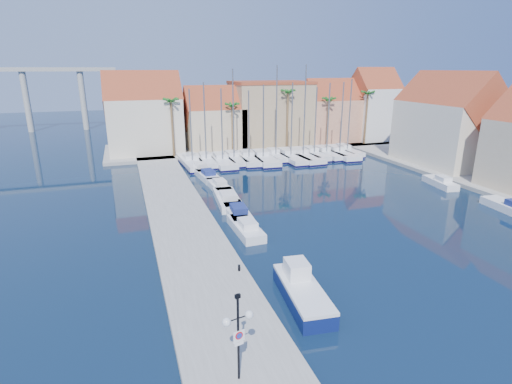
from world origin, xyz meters
TOP-DOWN VIEW (x-y plane):
  - ground at (0.00, 0.00)m, footprint 260.00×260.00m
  - quay_west at (-9.00, 13.50)m, footprint 6.00×77.00m
  - shore_north at (10.00, 48.00)m, footprint 54.00×16.00m
  - shore_east at (32.00, 15.00)m, footprint 12.00×60.00m
  - lamp_post at (-9.46, -8.67)m, footprint 1.50×0.62m
  - bollard at (-6.60, 1.26)m, footprint 0.18×0.18m
  - fishing_boat at (-3.65, -2.95)m, footprint 2.79×6.65m
  - motorboat_west_0 at (-3.80, 8.81)m, footprint 2.05×5.99m
  - motorboat_west_1 at (-3.42, 12.87)m, footprint 2.41×6.42m
  - motorboat_west_2 at (-3.30, 17.36)m, footprint 2.97×7.45m
  - motorboat_west_3 at (-3.03, 22.70)m, footprint 2.09×5.92m
  - motorboat_west_4 at (-3.36, 28.00)m, footprint 2.56×6.41m
  - motorboat_west_5 at (-3.61, 32.26)m, footprint 2.67×6.65m
  - motorboat_west_6 at (-3.27, 38.14)m, footprint 1.83×5.09m
  - motorboat_east_1 at (23.99, 15.38)m, footprint 2.49×5.59m
  - sailboat_0 at (-4.07, 36.33)m, footprint 3.38×10.94m
  - sailboat_1 at (-1.79, 36.69)m, footprint 2.77×9.00m
  - sailboat_2 at (0.51, 35.68)m, footprint 2.94×10.45m
  - sailboat_3 at (2.55, 36.53)m, footprint 2.69×9.25m
  - sailboat_4 at (4.93, 36.16)m, footprint 3.52×10.37m
  - sailboat_5 at (7.08, 35.62)m, footprint 3.37×11.17m
  - sailboat_6 at (9.67, 36.67)m, footprint 2.22×8.23m
  - sailboat_7 at (11.73, 35.49)m, footprint 3.07×11.31m
  - sailboat_8 at (13.79, 35.33)m, footprint 3.57×11.66m
  - sailboat_9 at (16.22, 35.97)m, footprint 2.94×9.61m
  - sailboat_10 at (18.36, 35.85)m, footprint 3.34×9.81m
  - sailboat_11 at (20.58, 35.38)m, footprint 3.20×11.13m
  - sailboat_12 at (22.73, 36.46)m, footprint 2.37×8.77m
  - building_0 at (-10.00, 47.00)m, footprint 12.30×9.00m
  - building_1 at (2.00, 47.00)m, footprint 10.30×8.00m
  - building_2 at (13.00, 48.00)m, footprint 14.20×10.20m
  - building_3 at (25.00, 47.00)m, footprint 10.30×8.00m
  - building_4 at (34.00, 46.00)m, footprint 8.30×8.00m
  - building_6 at (32.00, 24.00)m, footprint 9.00×14.30m
  - palm_0 at (-6.00, 42.00)m, footprint 2.60×2.60m
  - palm_1 at (4.00, 42.00)m, footprint 2.60×2.60m
  - palm_2 at (14.00, 42.00)m, footprint 2.60×2.60m
  - palm_3 at (22.00, 42.00)m, footprint 2.60×2.60m
  - palm_4 at (30.00, 42.00)m, footprint 2.60×2.60m

SIDE VIEW (x-z plane):
  - ground at x=0.00m, z-range 0.00..0.00m
  - quay_west at x=-9.00m, z-range 0.00..0.50m
  - shore_north at x=10.00m, z-range 0.00..0.50m
  - shore_east at x=32.00m, z-range 0.00..0.50m
  - motorboat_west_1 at x=-3.42m, z-range -0.19..1.21m
  - motorboat_west_2 at x=-3.30m, z-range -0.19..1.21m
  - motorboat_west_3 at x=-3.03m, z-range -0.19..1.21m
  - motorboat_west_4 at x=-3.36m, z-range -0.19..1.21m
  - motorboat_west_0 at x=-3.80m, z-range -0.19..1.21m
  - motorboat_west_5 at x=-3.61m, z-range -0.19..1.21m
  - motorboat_west_6 at x=-3.27m, z-range -0.19..1.21m
  - motorboat_east_1 at x=23.99m, z-range -0.19..1.21m
  - sailboat_0 at x=-4.07m, z-range -5.18..6.30m
  - sailboat_5 at x=7.08m, z-range -5.40..6.53m
  - sailboat_7 at x=11.73m, z-range -5.53..6.66m
  - sailboat_4 at x=4.93m, z-range -4.97..6.10m
  - sailboat_2 at x=0.51m, z-range -5.18..6.31m
  - sailboat_11 at x=20.58m, z-range -5.54..6.67m
  - sailboat_9 at x=16.22m, z-range -5.14..6.29m
  - sailboat_10 at x=18.36m, z-range -5.44..6.61m
  - sailboat_8 at x=13.79m, z-range -6.83..8.01m
  - sailboat_1 at x=-1.79m, z-range -5.58..6.78m
  - sailboat_12 at x=22.73m, z-range -5.69..6.91m
  - sailboat_3 at x=2.55m, z-range -6.49..7.74m
  - sailboat_6 at x=9.67m, z-range -6.70..8.04m
  - bollard at x=-6.60m, z-range 0.50..0.95m
  - fishing_boat at x=-3.65m, z-range -0.38..1.88m
  - lamp_post at x=-9.46m, z-range 1.20..5.68m
  - building_1 at x=2.00m, z-range -0.20..10.80m
  - building_3 at x=25.00m, z-range -0.14..11.86m
  - building_2 at x=13.00m, z-range 0.51..12.01m
  - building_6 at x=32.00m, z-range -0.23..13.27m
  - building_0 at x=-10.00m, z-range -0.23..13.27m
  - building_4 at x=34.00m, z-range -0.03..13.97m
  - palm_1 at x=4.00m, z-range 3.56..12.71m
  - palm_3 at x=22.00m, z-range 3.78..13.43m
  - palm_0 at x=-6.00m, z-range 4.00..14.15m
  - palm_4 at x=30.00m, z-range 4.22..14.87m
  - palm_2 at x=14.00m, z-range 4.44..15.59m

